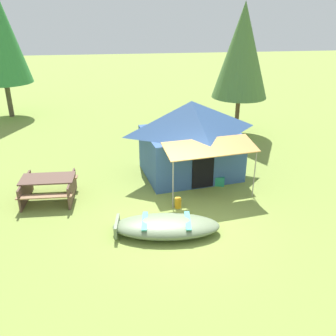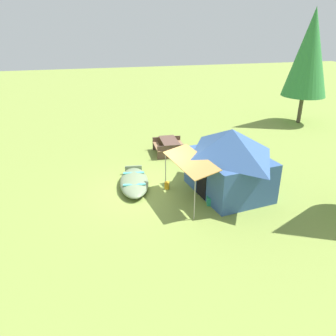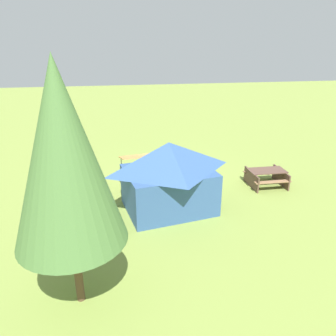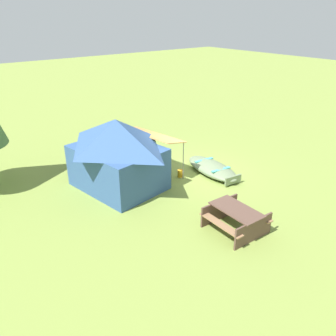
{
  "view_description": "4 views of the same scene",
  "coord_description": "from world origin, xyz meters",
  "px_view_note": "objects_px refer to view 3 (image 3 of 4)",
  "views": [
    {
      "loc": [
        -1.61,
        -8.88,
        5.63
      ],
      "look_at": [
        -0.19,
        1.27,
        1.07
      ],
      "focal_mm": 39.04,
      "sensor_mm": 36.0,
      "label": 1
    },
    {
      "loc": [
        12.16,
        -2.25,
        6.5
      ],
      "look_at": [
        -0.35,
        0.82,
        0.78
      ],
      "focal_mm": 35.6,
      "sensor_mm": 36.0,
      "label": 2
    },
    {
      "loc": [
        3.03,
        13.83,
        5.93
      ],
      "look_at": [
        0.61,
        1.63,
        1.14
      ],
      "focal_mm": 33.73,
      "sensor_mm": 36.0,
      "label": 3
    },
    {
      "loc": [
        -9.71,
        8.99,
        6.24
      ],
      "look_at": [
        -0.2,
        1.5,
        0.72
      ],
      "focal_mm": 36.96,
      "sensor_mm": 36.0,
      "label": 4
    }
  ],
  "objects_px": {
    "cooler_box": "(144,196)",
    "fuel_can": "(176,179)",
    "picnic_table": "(266,176)",
    "beached_rowboat": "(181,168)",
    "pine_tree_back_left": "(63,156)",
    "canvas_cabin_tent": "(169,175)"
  },
  "relations": [
    {
      "from": "canvas_cabin_tent",
      "to": "picnic_table",
      "type": "height_order",
      "value": "canvas_cabin_tent"
    },
    {
      "from": "picnic_table",
      "to": "cooler_box",
      "type": "height_order",
      "value": "picnic_table"
    },
    {
      "from": "cooler_box",
      "to": "pine_tree_back_left",
      "type": "relative_size",
      "value": 0.08
    },
    {
      "from": "beached_rowboat",
      "to": "fuel_can",
      "type": "bearing_deg",
      "value": 67.08
    },
    {
      "from": "picnic_table",
      "to": "pine_tree_back_left",
      "type": "relative_size",
      "value": 0.29
    },
    {
      "from": "cooler_box",
      "to": "fuel_can",
      "type": "bearing_deg",
      "value": -139.96
    },
    {
      "from": "cooler_box",
      "to": "pine_tree_back_left",
      "type": "xyz_separation_m",
      "value": [
        2.24,
        5.22,
        3.64
      ]
    },
    {
      "from": "picnic_table",
      "to": "pine_tree_back_left",
      "type": "bearing_deg",
      "value": 35.2
    },
    {
      "from": "beached_rowboat",
      "to": "fuel_can",
      "type": "xyz_separation_m",
      "value": [
        0.55,
        1.3,
        -0.06
      ]
    },
    {
      "from": "cooler_box",
      "to": "fuel_can",
      "type": "relative_size",
      "value": 1.46
    },
    {
      "from": "pine_tree_back_left",
      "to": "beached_rowboat",
      "type": "bearing_deg",
      "value": -119.42
    },
    {
      "from": "beached_rowboat",
      "to": "cooler_box",
      "type": "height_order",
      "value": "beached_rowboat"
    },
    {
      "from": "fuel_can",
      "to": "pine_tree_back_left",
      "type": "distance_m",
      "value": 8.53
    },
    {
      "from": "canvas_cabin_tent",
      "to": "pine_tree_back_left",
      "type": "bearing_deg",
      "value": 53.99
    },
    {
      "from": "canvas_cabin_tent",
      "to": "cooler_box",
      "type": "relative_size",
      "value": 8.89
    },
    {
      "from": "canvas_cabin_tent",
      "to": "picnic_table",
      "type": "distance_m",
      "value": 5.04
    },
    {
      "from": "canvas_cabin_tent",
      "to": "cooler_box",
      "type": "bearing_deg",
      "value": -48.9
    },
    {
      "from": "cooler_box",
      "to": "fuel_can",
      "type": "height_order",
      "value": "cooler_box"
    },
    {
      "from": "fuel_can",
      "to": "cooler_box",
      "type": "bearing_deg",
      "value": 40.04
    },
    {
      "from": "beached_rowboat",
      "to": "picnic_table",
      "type": "distance_m",
      "value": 4.16
    },
    {
      "from": "picnic_table",
      "to": "cooler_box",
      "type": "distance_m",
      "value": 5.64
    },
    {
      "from": "fuel_can",
      "to": "pine_tree_back_left",
      "type": "bearing_deg",
      "value": 59.39
    }
  ]
}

